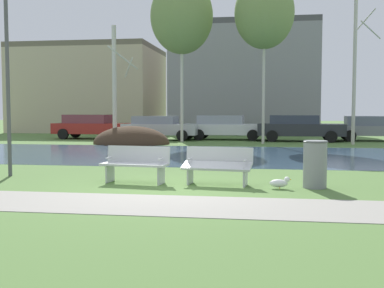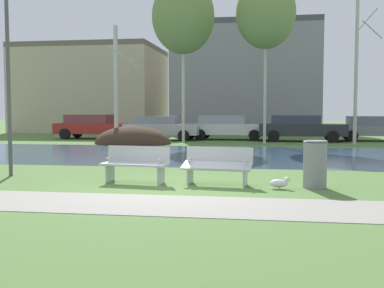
{
  "view_description": "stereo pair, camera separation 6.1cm",
  "coord_description": "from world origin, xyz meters",
  "px_view_note": "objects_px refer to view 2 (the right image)",
  "views": [
    {
      "loc": [
        2.02,
        -10.11,
        1.73
      ],
      "look_at": [
        0.36,
        1.07,
        0.93
      ],
      "focal_mm": 44.54,
      "sensor_mm": 36.0,
      "label": 1
    },
    {
      "loc": [
        2.08,
        -10.1,
        1.73
      ],
      "look_at": [
        0.36,
        1.07,
        0.93
      ],
      "focal_mm": 44.54,
      "sensor_mm": 36.0,
      "label": 2
    }
  ],
  "objects_px": {
    "trash_bin": "(315,164)",
    "parked_wagon_fourth_dark": "(301,127)",
    "streetlamp": "(7,48)",
    "parked_van_nearest_red": "(94,126)",
    "parked_suv_fifth_grey": "(375,128)",
    "parked_hatch_third_white": "(227,127)",
    "parked_sedan_second_silver": "(161,127)",
    "bench_right": "(218,165)",
    "bench_left": "(136,163)",
    "seagull": "(280,183)"
  },
  "relations": [
    {
      "from": "trash_bin",
      "to": "seagull",
      "type": "relative_size",
      "value": 2.21
    },
    {
      "from": "bench_left",
      "to": "bench_right",
      "type": "xyz_separation_m",
      "value": [
        1.96,
        0.0,
        0.0
      ]
    },
    {
      "from": "streetlamp",
      "to": "trash_bin",
      "type": "bearing_deg",
      "value": -5.77
    },
    {
      "from": "parked_hatch_third_white",
      "to": "parked_wagon_fourth_dark",
      "type": "height_order",
      "value": "parked_wagon_fourth_dark"
    },
    {
      "from": "bench_left",
      "to": "parked_wagon_fourth_dark",
      "type": "bearing_deg",
      "value": 72.84
    },
    {
      "from": "bench_left",
      "to": "parked_hatch_third_white",
      "type": "bearing_deg",
      "value": 87.25
    },
    {
      "from": "trash_bin",
      "to": "parked_wagon_fourth_dark",
      "type": "height_order",
      "value": "parked_wagon_fourth_dark"
    },
    {
      "from": "trash_bin",
      "to": "bench_right",
      "type": "bearing_deg",
      "value": 176.81
    },
    {
      "from": "bench_right",
      "to": "parked_hatch_third_white",
      "type": "bearing_deg",
      "value": 93.85
    },
    {
      "from": "streetlamp",
      "to": "bench_right",
      "type": "bearing_deg",
      "value": -6.77
    },
    {
      "from": "streetlamp",
      "to": "parked_suv_fifth_grey",
      "type": "height_order",
      "value": "streetlamp"
    },
    {
      "from": "parked_van_nearest_red",
      "to": "parked_hatch_third_white",
      "type": "xyz_separation_m",
      "value": [
        8.1,
        0.27,
        -0.02
      ]
    },
    {
      "from": "streetlamp",
      "to": "parked_wagon_fourth_dark",
      "type": "height_order",
      "value": "streetlamp"
    },
    {
      "from": "streetlamp",
      "to": "parked_hatch_third_white",
      "type": "height_order",
      "value": "streetlamp"
    },
    {
      "from": "bench_left",
      "to": "trash_bin",
      "type": "bearing_deg",
      "value": -1.69
    },
    {
      "from": "seagull",
      "to": "streetlamp",
      "type": "distance_m",
      "value": 7.75
    },
    {
      "from": "bench_right",
      "to": "trash_bin",
      "type": "xyz_separation_m",
      "value": [
        2.19,
        -0.12,
        0.08
      ]
    },
    {
      "from": "parked_van_nearest_red",
      "to": "parked_sedan_second_silver",
      "type": "relative_size",
      "value": 1.09
    },
    {
      "from": "bench_right",
      "to": "parked_wagon_fourth_dark",
      "type": "bearing_deg",
      "value": 79.37
    },
    {
      "from": "bench_right",
      "to": "parked_suv_fifth_grey",
      "type": "xyz_separation_m",
      "value": [
        7.22,
        17.14,
        0.28
      ]
    },
    {
      "from": "parked_sedan_second_silver",
      "to": "parked_hatch_third_white",
      "type": "distance_m",
      "value": 3.85
    },
    {
      "from": "parked_wagon_fourth_dark",
      "to": "parked_van_nearest_red",
      "type": "bearing_deg",
      "value": 177.43
    },
    {
      "from": "seagull",
      "to": "parked_suv_fifth_grey",
      "type": "distance_m",
      "value": 18.47
    },
    {
      "from": "seagull",
      "to": "parked_hatch_third_white",
      "type": "height_order",
      "value": "parked_hatch_third_white"
    },
    {
      "from": "parked_sedan_second_silver",
      "to": "parked_van_nearest_red",
      "type": "bearing_deg",
      "value": 173.3
    },
    {
      "from": "seagull",
      "to": "bench_right",
      "type": "bearing_deg",
      "value": 164.97
    },
    {
      "from": "parked_wagon_fourth_dark",
      "to": "parked_suv_fifth_grey",
      "type": "height_order",
      "value": "parked_wagon_fourth_dark"
    },
    {
      "from": "parked_van_nearest_red",
      "to": "parked_suv_fifth_grey",
      "type": "distance_m",
      "value": 16.47
    },
    {
      "from": "parked_wagon_fourth_dark",
      "to": "parked_hatch_third_white",
      "type": "bearing_deg",
      "value": 168.88
    },
    {
      "from": "parked_sedan_second_silver",
      "to": "parked_wagon_fourth_dark",
      "type": "relative_size",
      "value": 0.92
    },
    {
      "from": "trash_bin",
      "to": "parked_suv_fifth_grey",
      "type": "relative_size",
      "value": 0.23
    },
    {
      "from": "parked_sedan_second_silver",
      "to": "parked_hatch_third_white",
      "type": "xyz_separation_m",
      "value": [
        3.77,
        0.78,
        0.01
      ]
    },
    {
      "from": "parked_hatch_third_white",
      "to": "trash_bin",
      "type": "bearing_deg",
      "value": -78.99
    },
    {
      "from": "streetlamp",
      "to": "parked_sedan_second_silver",
      "type": "height_order",
      "value": "streetlamp"
    },
    {
      "from": "bench_left",
      "to": "parked_hatch_third_white",
      "type": "xyz_separation_m",
      "value": [
        0.82,
        17.03,
        0.29
      ]
    },
    {
      "from": "streetlamp",
      "to": "parked_suv_fifth_grey",
      "type": "xyz_separation_m",
      "value": [
        12.78,
        16.48,
        -2.6
      ]
    },
    {
      "from": "trash_bin",
      "to": "parked_hatch_third_white",
      "type": "height_order",
      "value": "parked_hatch_third_white"
    },
    {
      "from": "streetlamp",
      "to": "parked_wagon_fourth_dark",
      "type": "relative_size",
      "value": 1.04
    },
    {
      "from": "bench_left",
      "to": "seagull",
      "type": "bearing_deg",
      "value": -6.42
    },
    {
      "from": "bench_right",
      "to": "parked_wagon_fourth_dark",
      "type": "distance_m",
      "value": 16.49
    },
    {
      "from": "seagull",
      "to": "parked_sedan_second_silver",
      "type": "bearing_deg",
      "value": 110.86
    },
    {
      "from": "trash_bin",
      "to": "parked_sedan_second_silver",
      "type": "relative_size",
      "value": 0.24
    },
    {
      "from": "trash_bin",
      "to": "parked_suv_fifth_grey",
      "type": "distance_m",
      "value": 17.98
    },
    {
      "from": "parked_suv_fifth_grey",
      "to": "seagull",
      "type": "bearing_deg",
      "value": -108.33
    },
    {
      "from": "bench_left",
      "to": "parked_suv_fifth_grey",
      "type": "xyz_separation_m",
      "value": [
        9.19,
        17.14,
        0.28
      ]
    },
    {
      "from": "seagull",
      "to": "streetlamp",
      "type": "xyz_separation_m",
      "value": [
        -6.97,
        1.04,
        3.22
      ]
    },
    {
      "from": "bench_right",
      "to": "parked_suv_fifth_grey",
      "type": "bearing_deg",
      "value": 67.15
    },
    {
      "from": "streetlamp",
      "to": "parked_van_nearest_red",
      "type": "relative_size",
      "value": 1.03
    },
    {
      "from": "parked_van_nearest_red",
      "to": "parked_hatch_third_white",
      "type": "distance_m",
      "value": 8.11
    },
    {
      "from": "bench_right",
      "to": "trash_bin",
      "type": "height_order",
      "value": "trash_bin"
    }
  ]
}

